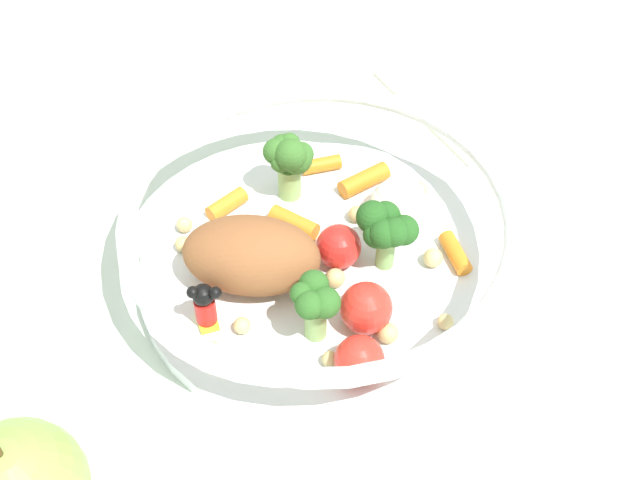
% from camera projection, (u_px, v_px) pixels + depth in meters
% --- Properties ---
extents(ground_plane, '(2.40, 2.40, 0.00)m').
position_uv_depth(ground_plane, '(329.00, 288.00, 0.52)').
color(ground_plane, silver).
extents(food_container, '(0.23, 0.23, 0.06)m').
position_uv_depth(food_container, '(320.00, 241.00, 0.51)').
color(food_container, white).
rests_on(food_container, ground_plane).
extents(folded_napkin, '(0.13, 0.12, 0.01)m').
position_uv_depth(folded_napkin, '(491.00, 87.00, 0.65)').
color(folded_napkin, silver).
rests_on(folded_napkin, ground_plane).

